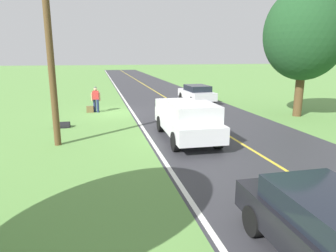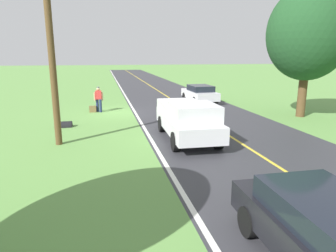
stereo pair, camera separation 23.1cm
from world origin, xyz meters
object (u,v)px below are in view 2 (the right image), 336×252
hitchhiker_walking (99,98)px  sedan_near_oncoming (200,93)px  suitcase_carried (93,109)px  sedan_ahead_same_lane (330,235)px  utility_pole_roadside (52,60)px  tree_far_side_near (308,34)px  pickup_truck_passing (189,120)px

hitchhiker_walking → sedan_near_oncoming: 8.51m
suitcase_carried → sedan_ahead_same_lane: sedan_ahead_same_lane is taller
hitchhiker_walking → utility_pole_roadside: (1.67, 7.57, 2.62)m
tree_far_side_near → utility_pole_roadside: tree_far_side_near is taller
hitchhiker_walking → pickup_truck_passing: size_ratio=0.32×
sedan_ahead_same_lane → sedan_near_oncoming: (-4.00, -19.70, 0.00)m
tree_far_side_near → utility_pole_roadside: 14.62m
pickup_truck_passing → tree_far_side_near: bearing=-155.5°
tree_far_side_near → sedan_ahead_same_lane: 15.85m
suitcase_carried → pickup_truck_passing: size_ratio=0.08×
tree_far_side_near → hitchhiker_walking: bearing=-19.1°
pickup_truck_passing → utility_pole_roadside: size_ratio=0.75×
tree_far_side_near → suitcase_carried: bearing=-18.3°
hitchhiker_walking → suitcase_carried: (0.42, 0.06, -0.76)m
hitchhiker_walking → utility_pole_roadside: 8.19m
hitchhiker_walking → tree_far_side_near: bearing=160.9°
suitcase_carried → sedan_near_oncoming: bearing=110.5°
tree_far_side_near → utility_pole_roadside: size_ratio=1.09×
hitchhiker_walking → tree_far_side_near: tree_far_side_near is taller
tree_far_side_near → sedan_near_oncoming: tree_far_side_near is taller
sedan_ahead_same_lane → hitchhiker_walking: bearing=-76.6°
hitchhiker_walking → sedan_near_oncoming: bearing=-161.7°
pickup_truck_passing → sedan_near_oncoming: bearing=-110.4°
sedan_near_oncoming → hitchhiker_walking: bearing=18.3°
suitcase_carried → tree_far_side_near: bearing=74.5°
pickup_truck_passing → sedan_near_oncoming: (-4.04, -10.85, -0.21)m
pickup_truck_passing → utility_pole_roadside: (5.71, -0.61, 2.64)m
pickup_truck_passing → sedan_near_oncoming: size_ratio=1.22×
suitcase_carried → tree_far_side_near: size_ratio=0.06×
hitchhiker_walking → sedan_ahead_same_lane: size_ratio=0.39×
tree_far_side_near → utility_pole_roadside: bearing=12.9°
sedan_near_oncoming → utility_pole_roadside: size_ratio=0.62×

